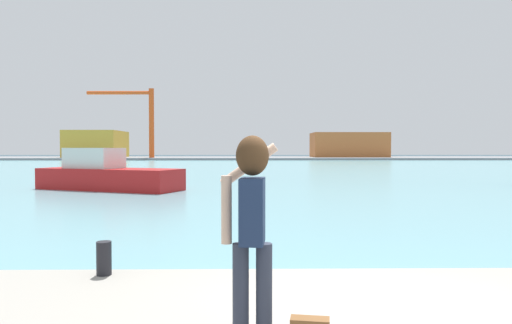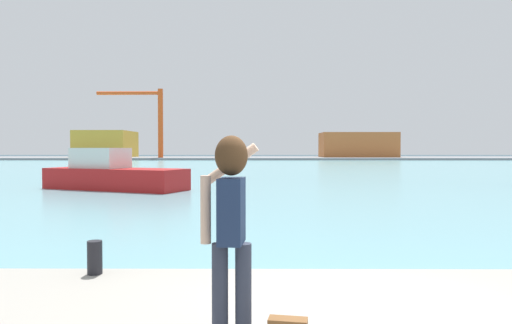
# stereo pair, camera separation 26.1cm
# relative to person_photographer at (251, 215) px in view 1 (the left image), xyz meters

# --- Properties ---
(ground_plane) EXTENTS (220.00, 220.00, 0.00)m
(ground_plane) POSITION_rel_person_photographer_xyz_m (1.17, 50.28, -1.58)
(ground_plane) COLOR #334751
(harbor_water) EXTENTS (140.00, 100.00, 0.02)m
(harbor_water) POSITION_rel_person_photographer_xyz_m (1.17, 52.28, -1.57)
(harbor_water) COLOR #6BA8B2
(harbor_water) RESTS_ON ground_plane
(far_shore_dock) EXTENTS (140.00, 20.00, 0.44)m
(far_shore_dock) POSITION_rel_person_photographer_xyz_m (1.17, 92.28, -1.36)
(far_shore_dock) COLOR gray
(far_shore_dock) RESTS_ON ground_plane
(person_photographer) EXTENTS (0.53, 0.56, 1.74)m
(person_photographer) POSITION_rel_person_photographer_xyz_m (0.00, 0.00, 0.00)
(person_photographer) COLOR #2D3342
(person_photographer) RESTS_ON quay_promenade
(harbor_bollard) EXTENTS (0.19, 0.19, 0.43)m
(harbor_bollard) POSITION_rel_person_photographer_xyz_m (-1.89, 2.02, -0.85)
(harbor_bollard) COLOR black
(harbor_bollard) RESTS_ON quay_promenade
(boat_moored) EXTENTS (8.07, 5.19, 2.18)m
(boat_moored) POSITION_rel_person_photographer_xyz_m (-7.48, 20.19, -0.79)
(boat_moored) COLOR #B21919
(boat_moored) RESTS_ON harbor_water
(warehouse_left) EXTENTS (10.42, 11.75, 5.45)m
(warehouse_left) POSITION_rel_person_photographer_xyz_m (-31.74, 92.15, 1.59)
(warehouse_left) COLOR gold
(warehouse_left) RESTS_ON far_shore_dock
(warehouse_right) EXTENTS (15.53, 8.62, 5.15)m
(warehouse_right) POSITION_rel_person_photographer_xyz_m (21.18, 93.53, 1.44)
(warehouse_right) COLOR #B26633
(warehouse_right) RESTS_ON far_shore_dock
(port_crane) EXTENTS (13.09, 1.14, 13.49)m
(port_crane) POSITION_rel_person_photographer_xyz_m (-21.07, 86.39, 7.47)
(port_crane) COLOR #D84C19
(port_crane) RESTS_ON far_shore_dock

